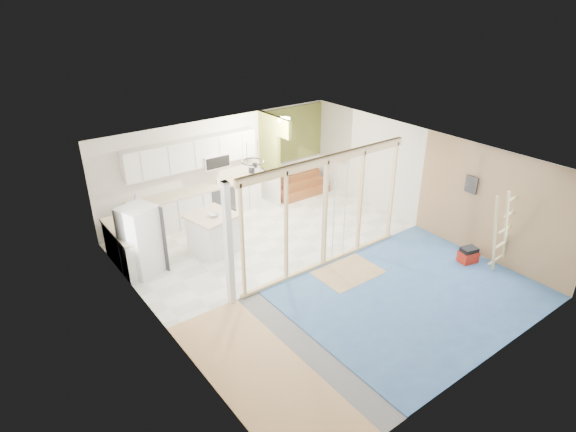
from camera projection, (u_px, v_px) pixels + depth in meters
room at (315, 216)px, 10.18m from camera, size 7.01×8.01×2.61m
floor_overlays at (314, 266)px, 10.83m from camera, size 7.00×8.00×0.03m
stud_frame at (306, 207)px, 9.92m from camera, size 4.66×0.14×2.60m
base_cabinets at (180, 216)px, 12.10m from camera, size 4.45×2.24×0.93m
upper_cabinets at (194, 154)px, 12.25m from camera, size 3.60×0.41×0.85m
green_partition at (289, 165)px, 14.07m from camera, size 2.25×1.51×2.60m
pot_rack at (253, 164)px, 11.08m from camera, size 0.52×0.52×0.72m
sheathing_panel at (494, 207)px, 10.61m from camera, size 0.02×4.00×2.60m
electrical_panel at (471, 185)px, 10.86m from camera, size 0.04×0.30×0.40m
ceiling_light at (284, 120)px, 12.55m from camera, size 0.32×0.32×0.08m
fridge at (141, 241)px, 10.26m from camera, size 0.89×0.86×1.59m
island at (213, 234)px, 11.23m from camera, size 1.17×1.17×0.97m
bowl at (214, 215)px, 10.97m from camera, size 0.28×0.28×0.06m
soap_bottle_a at (136, 198)px, 11.65m from camera, size 0.14×0.14×0.26m
soap_bottle_b at (217, 180)px, 12.79m from camera, size 0.12×0.12×0.21m
toolbox at (468, 255)px, 10.92m from camera, size 0.46×0.38×0.38m
ladder at (502, 231)px, 10.28m from camera, size 1.02×0.08×1.89m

